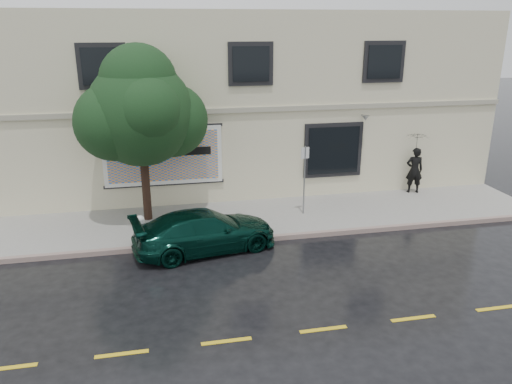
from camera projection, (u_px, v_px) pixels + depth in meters
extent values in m
plane|color=black|center=(284.00, 261.00, 14.45)|extent=(90.00, 90.00, 0.00)
cube|color=#999790|center=(261.00, 218.00, 17.45)|extent=(20.00, 3.50, 0.15)
cube|color=gray|center=(272.00, 238.00, 15.82)|extent=(20.00, 0.18, 0.16)
cube|color=gold|center=(323.00, 329.00, 11.20)|extent=(19.00, 0.12, 0.01)
cube|color=beige|center=(233.00, 97.00, 21.69)|extent=(20.00, 8.00, 7.00)
cube|color=#9E9984|center=(251.00, 110.00, 17.91)|extent=(20.00, 0.12, 0.18)
cube|color=black|center=(333.00, 150.00, 19.04)|extent=(2.30, 0.10, 2.10)
cube|color=black|center=(334.00, 150.00, 18.99)|extent=(2.00, 0.05, 1.80)
cube|color=black|center=(102.00, 66.00, 16.39)|extent=(1.30, 0.05, 1.20)
cube|color=black|center=(251.00, 64.00, 17.34)|extent=(1.30, 0.05, 1.20)
cube|color=black|center=(385.00, 62.00, 18.29)|extent=(1.30, 0.05, 1.20)
cube|color=white|center=(163.00, 156.00, 17.76)|extent=(4.20, 0.06, 2.10)
cube|color=#FEA438|center=(163.00, 156.00, 17.73)|extent=(3.90, 0.04, 1.80)
cube|color=black|center=(165.00, 184.00, 18.13)|extent=(4.30, 0.10, 0.10)
cube|color=black|center=(161.00, 127.00, 17.46)|extent=(4.30, 0.10, 0.10)
cube|color=black|center=(163.00, 153.00, 17.65)|extent=(3.40, 0.02, 0.28)
imported|color=black|center=(205.00, 231.00, 14.96)|extent=(4.59, 2.71, 1.25)
imported|color=black|center=(414.00, 170.00, 19.62)|extent=(0.74, 0.56, 1.82)
imported|color=black|center=(418.00, 139.00, 19.22)|extent=(1.02, 1.02, 0.71)
cylinder|color=black|center=(146.00, 183.00, 16.78)|extent=(0.28, 0.28, 2.57)
sphere|color=black|center=(141.00, 113.00, 16.02)|extent=(3.42, 3.42, 3.42)
cylinder|color=silver|center=(142.00, 241.00, 15.29)|extent=(0.34, 0.34, 0.09)
cylinder|color=silver|center=(141.00, 230.00, 15.18)|extent=(0.25, 0.25, 0.63)
sphere|color=silver|center=(140.00, 219.00, 15.06)|extent=(0.25, 0.25, 0.25)
cylinder|color=silver|center=(141.00, 230.00, 15.17)|extent=(0.37, 0.11, 0.11)
cylinder|color=gray|center=(304.00, 181.00, 17.28)|extent=(0.05, 0.05, 2.44)
cube|color=silver|center=(305.00, 153.00, 16.96)|extent=(0.30, 0.08, 0.39)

